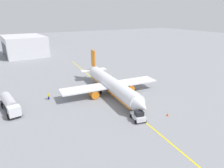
% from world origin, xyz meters
% --- Properties ---
extents(ground_plane, '(400.00, 400.00, 0.00)m').
position_xyz_m(ground_plane, '(0.00, 0.00, 0.00)').
color(ground_plane, gray).
extents(airplane, '(33.92, 27.01, 9.70)m').
position_xyz_m(airplane, '(-0.49, 0.04, 2.68)').
color(airplane, white).
rests_on(airplane, ground).
extents(fuel_tanker, '(10.83, 4.08, 3.15)m').
position_xyz_m(fuel_tanker, '(-2.57, -24.42, 1.73)').
color(fuel_tanker, '#2D2D33').
rests_on(fuel_tanker, ground).
extents(pushback_tug, '(3.94, 2.97, 2.20)m').
position_xyz_m(pushback_tug, '(14.60, -1.97, 1.01)').
color(pushback_tug, silver).
rests_on(pushback_tug, ground).
extents(refueling_worker, '(0.61, 0.52, 1.71)m').
position_xyz_m(refueling_worker, '(-4.97, -15.60, 0.82)').
color(refueling_worker, navy).
rests_on(refueling_worker, ground).
extents(safety_cone_nose, '(0.53, 0.53, 0.59)m').
position_xyz_m(safety_cone_nose, '(16.13, 4.63, 0.30)').
color(safety_cone_nose, '#F2590F').
rests_on(safety_cone_nose, ground).
extents(distant_hangar, '(26.96, 20.64, 9.85)m').
position_xyz_m(distant_hangar, '(-70.26, -13.62, 4.92)').
color(distant_hangar, silver).
rests_on(distant_hangar, ground).
extents(taxi_line_marking, '(86.69, 6.65, 0.01)m').
position_xyz_m(taxi_line_marking, '(0.00, 0.00, 0.01)').
color(taxi_line_marking, yellow).
rests_on(taxi_line_marking, ground).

